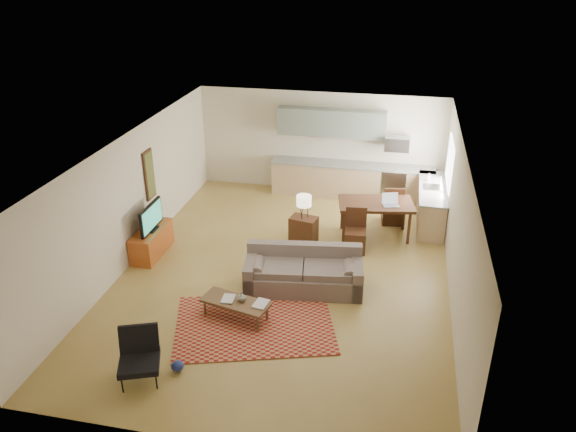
% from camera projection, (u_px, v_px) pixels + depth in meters
% --- Properties ---
extents(room, '(9.00, 9.00, 9.00)m').
position_uv_depth(room, '(285.00, 213.00, 10.91)').
color(room, olive).
rests_on(room, ground).
extents(kitchen_counter_back, '(4.26, 0.64, 0.92)m').
position_uv_depth(kitchen_counter_back, '(351.00, 181.00, 14.82)').
color(kitchen_counter_back, tan).
rests_on(kitchen_counter_back, ground).
extents(kitchen_counter_right, '(0.64, 2.26, 0.92)m').
position_uv_depth(kitchen_counter_right, '(431.00, 205.00, 13.40)').
color(kitchen_counter_right, tan).
rests_on(kitchen_counter_right, ground).
extents(kitchen_range, '(0.62, 0.62, 0.90)m').
position_uv_depth(kitchen_range, '(393.00, 184.00, 14.62)').
color(kitchen_range, '#A5A8AD').
rests_on(kitchen_range, ground).
extents(kitchen_microwave, '(0.62, 0.40, 0.35)m').
position_uv_depth(kitchen_microwave, '(397.00, 144.00, 14.16)').
color(kitchen_microwave, '#A5A8AD').
rests_on(kitchen_microwave, room).
extents(upper_cabinets, '(2.80, 0.34, 0.70)m').
position_uv_depth(upper_cabinets, '(331.00, 123.00, 14.42)').
color(upper_cabinets, gray).
rests_on(upper_cabinets, room).
extents(window_right, '(0.02, 1.40, 1.05)m').
position_uv_depth(window_right, '(450.00, 163.00, 12.87)').
color(window_right, white).
rests_on(window_right, room).
extents(wall_art_left, '(0.06, 0.42, 1.10)m').
position_uv_depth(wall_art_left, '(150.00, 175.00, 12.21)').
color(wall_art_left, olive).
rests_on(wall_art_left, room).
extents(triptych, '(1.70, 0.04, 0.50)m').
position_uv_depth(triptych, '(317.00, 128.00, 14.70)').
color(triptych, beige).
rests_on(triptych, room).
extents(rug, '(3.18, 2.62, 0.02)m').
position_uv_depth(rug, '(254.00, 324.00, 9.90)').
color(rug, maroon).
rests_on(rug, floor).
extents(sofa, '(2.47, 1.33, 0.82)m').
position_uv_depth(sofa, '(304.00, 271.00, 10.78)').
color(sofa, '#6A5B54').
rests_on(sofa, floor).
extents(coffee_table, '(1.31, 0.77, 0.37)m').
position_uv_depth(coffee_table, '(236.00, 309.00, 10.01)').
color(coffee_table, '#533A22').
rests_on(coffee_table, floor).
extents(book_a, '(0.25, 0.32, 0.03)m').
position_uv_depth(book_a, '(222.00, 298.00, 9.98)').
color(book_a, maroon).
rests_on(book_a, coffee_table).
extents(book_b, '(0.34, 0.40, 0.02)m').
position_uv_depth(book_b, '(255.00, 302.00, 9.87)').
color(book_b, navy).
rests_on(book_b, coffee_table).
extents(vase, '(0.19, 0.19, 0.17)m').
position_uv_depth(vase, '(241.00, 297.00, 9.89)').
color(vase, black).
rests_on(vase, coffee_table).
extents(armchair, '(0.90, 0.90, 0.80)m').
position_uv_depth(armchair, '(139.00, 359.00, 8.49)').
color(armchair, black).
rests_on(armchair, floor).
extents(tv_credenza, '(0.49, 1.27, 0.58)m').
position_uv_depth(tv_credenza, '(152.00, 242.00, 12.09)').
color(tv_credenza, '#9A4317').
rests_on(tv_credenza, floor).
extents(tv, '(0.10, 0.97, 0.58)m').
position_uv_depth(tv, '(151.00, 217.00, 11.83)').
color(tv, black).
rests_on(tv, tv_credenza).
extents(console_table, '(0.64, 0.49, 0.67)m').
position_uv_depth(console_table, '(304.00, 231.00, 12.44)').
color(console_table, '#361C10').
rests_on(console_table, floor).
extents(table_lamp, '(0.35, 0.35, 0.54)m').
position_uv_depth(table_lamp, '(304.00, 206.00, 12.17)').
color(table_lamp, beige).
rests_on(table_lamp, console_table).
extents(dining_table, '(1.80, 1.22, 0.84)m').
position_uv_depth(dining_table, '(375.00, 219.00, 12.79)').
color(dining_table, '#361C10').
rests_on(dining_table, floor).
extents(dining_chair_near, '(0.49, 0.51, 0.96)m').
position_uv_depth(dining_chair_near, '(355.00, 231.00, 12.13)').
color(dining_chair_near, '#361C10').
rests_on(dining_chair_near, floor).
extents(dining_chair_far, '(0.53, 0.55, 0.98)m').
position_uv_depth(dining_chair_far, '(393.00, 204.00, 13.39)').
color(dining_chair_far, '#361C10').
rests_on(dining_chair_far, floor).
extents(laptop, '(0.41, 0.35, 0.27)m').
position_uv_depth(laptop, '(391.00, 200.00, 12.39)').
color(laptop, '#A5A8AD').
rests_on(laptop, dining_table).
extents(soap_bottle, '(0.09, 0.09, 0.19)m').
position_uv_depth(soap_bottle, '(429.00, 177.00, 13.54)').
color(soap_bottle, beige).
rests_on(soap_bottle, kitchen_counter_right).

